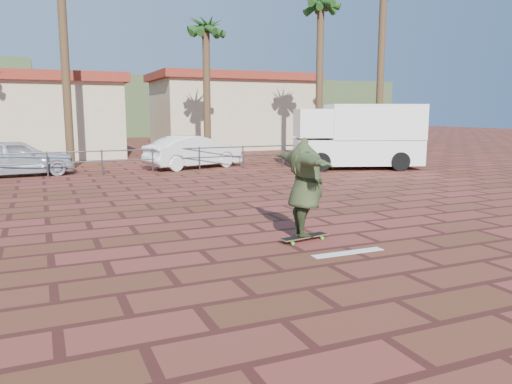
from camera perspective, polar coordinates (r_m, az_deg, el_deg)
ground at (r=9.74m, az=3.10°, el=-5.61°), size 120.00×120.00×0.00m
paint_stripe at (r=9.08m, az=10.51°, el=-6.83°), size 1.40×0.22×0.01m
guardrail at (r=20.93m, az=-11.74°, el=4.04°), size 24.06×0.06×1.00m
palm_center at (r=25.43m, az=-5.75°, el=17.89°), size 2.40×2.40×7.75m
palm_right at (r=26.52m, az=7.42°, el=20.18°), size 2.40×2.40×9.05m
building_west at (r=30.47m, az=-27.05°, el=7.80°), size 12.60×7.60×4.50m
building_east at (r=34.64m, az=-2.81°, el=9.24°), size 10.60×6.60×5.00m
hill_front at (r=58.57m, az=-19.55°, el=9.15°), size 70.00×18.00×6.00m
longboard at (r=9.73m, az=5.56°, el=-5.13°), size 1.08×0.41×0.10m
skateboarder at (r=9.54m, az=5.65°, el=0.53°), size 0.83×2.38×1.90m
campervan at (r=22.47m, az=11.61°, el=6.40°), size 5.84×3.94×2.80m
car_silver at (r=21.51m, az=-25.68°, el=3.56°), size 4.37×2.10×1.44m
car_white at (r=22.39m, az=-7.10°, el=4.59°), size 4.63×2.70×1.44m
street_sign at (r=24.75m, az=16.92°, el=6.83°), size 0.46×0.21×2.35m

